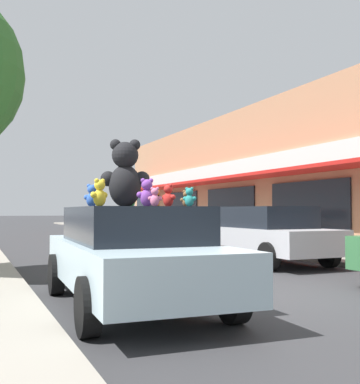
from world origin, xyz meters
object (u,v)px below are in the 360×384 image
teddy_bear_brown (186,199)px  teddy_bear_red (168,196)px  teddy_bear_orange (156,198)px  teddy_bear_green (130,196)px  teddy_bear_pink (155,197)px  parked_car_far_right (157,226)px  teddy_bear_teal (189,197)px  teddy_bear_blue (92,196)px  parked_car_far_center (267,234)px  teddy_bear_purple (147,193)px  teddy_bear_giant (125,174)px  plush_art_car (132,253)px  teddy_bear_yellow (100,193)px

teddy_bear_brown → teddy_bear_red: teddy_bear_red is taller
teddy_bear_orange → teddy_bear_green: bearing=-95.7°
teddy_bear_pink → teddy_bear_green: bearing=-63.6°
teddy_bear_pink → parked_car_far_right: bearing=-81.1°
teddy_bear_orange → teddy_bear_teal: size_ratio=1.08×
teddy_bear_blue → parked_car_far_center: size_ratio=0.08×
teddy_bear_orange → teddy_bear_red: 0.26m
teddy_bear_red → teddy_bear_orange: bearing=-1.7°
teddy_bear_pink → parked_car_far_right: size_ratio=0.06×
teddy_bear_blue → teddy_bear_red: bearing=-175.2°
parked_car_far_center → teddy_bear_green: bearing=-146.2°
teddy_bear_purple → teddy_bear_giant: bearing=-64.9°
teddy_bear_red → parked_car_far_center: size_ratio=0.08×
teddy_bear_orange → teddy_bear_teal: teddy_bear_orange is taller
teddy_bear_teal → parked_car_far_right: bearing=-63.9°
teddy_bear_giant → teddy_bear_red: size_ratio=3.04×
teddy_bear_green → teddy_bear_blue: bearing=3.3°
teddy_bear_red → parked_car_far_right: size_ratio=0.08×
plush_art_car → teddy_bear_purple: 0.89m
teddy_bear_orange → teddy_bear_pink: teddy_bear_orange is taller
teddy_bear_purple → teddy_bear_yellow: 0.64m
teddy_bear_green → teddy_bear_yellow: 1.06m
teddy_bear_green → parked_car_far_center: teddy_bear_green is taller
teddy_bear_purple → parked_car_far_right: 12.86m
teddy_bear_green → teddy_bear_blue: 0.82m
teddy_bear_yellow → teddy_bear_red: (0.97, -0.09, -0.03)m
teddy_bear_teal → parked_car_far_center: (4.25, 4.50, -0.75)m
teddy_bear_brown → teddy_bear_yellow: (-1.11, 0.39, 0.07)m
teddy_bear_green → teddy_bear_orange: size_ratio=1.30×
teddy_bear_brown → parked_car_far_right: 12.82m
teddy_bear_blue → parked_car_far_center: (5.33, 3.52, -0.79)m
teddy_bear_orange → teddy_bear_brown: bearing=93.0°
teddy_bear_yellow → teddy_bear_red: size_ratio=1.16×
parked_car_far_right → teddy_bear_green: bearing=-113.0°
teddy_bear_green → teddy_bear_orange: 0.68m
teddy_bear_giant → teddy_bear_orange: bearing=166.0°
teddy_bear_orange → parked_car_far_center: bearing=-160.6°
plush_art_car → parked_car_far_center: bearing=41.0°
teddy_bear_yellow → parked_car_far_center: (5.32, 3.91, -0.81)m
teddy_bear_orange → teddy_bear_teal: (0.19, -0.75, -0.01)m
teddy_bear_brown → teddy_bear_pink: (-0.50, -0.11, 0.01)m
teddy_bear_orange → parked_car_far_center: size_ratio=0.07×
teddy_bear_green → teddy_bear_yellow: bearing=22.0°
teddy_bear_pink → parked_car_far_right: teddy_bear_pink is taller
plush_art_car → teddy_bear_purple: size_ratio=11.77×
parked_car_far_center → parked_car_far_right: 7.78m
plush_art_car → teddy_bear_brown: (0.63, -0.45, 0.76)m
teddy_bear_giant → teddy_bear_purple: size_ratio=2.59×
teddy_bear_orange → teddy_bear_blue: 0.92m
teddy_bear_giant → parked_car_far_center: 6.07m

